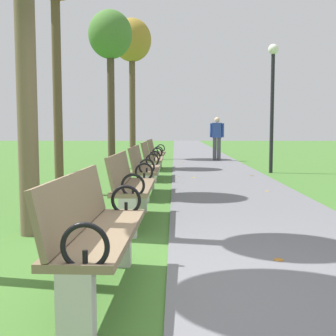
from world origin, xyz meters
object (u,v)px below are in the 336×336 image
park_bench_2 (131,186)px  lamp_post (272,88)px  tree_5 (132,44)px  pedestrian_walking (217,136)px  park_bench_3 (144,169)px  tree_4 (110,39)px  park_bench_5 (156,153)px  park_bench_4 (151,159)px  park_bench_1 (95,232)px

park_bench_2 → lamp_post: size_ratio=0.46×
tree_5 → lamp_post: 7.22m
pedestrian_walking → park_bench_3: bearing=-104.2°
park_bench_2 → tree_5: (-1.11, 11.77, 4.02)m
park_bench_2 → tree_4: 8.51m
park_bench_5 → tree_4: size_ratio=0.34×
tree_4 → park_bench_3: bearing=-75.7°
park_bench_2 → pedestrian_walking: bearing=78.8°
park_bench_2 → park_bench_4: size_ratio=1.00×
park_bench_3 → tree_4: size_ratio=0.34×
park_bench_5 → pedestrian_walking: pedestrian_walking is taller
tree_5 → lamp_post: size_ratio=1.58×
tree_5 → park_bench_1: bearing=-85.5°
park_bench_1 → pedestrian_walking: 13.49m
park_bench_4 → pedestrian_walking: bearing=69.9°
park_bench_2 → pedestrian_walking: size_ratio=0.99×
park_bench_4 → tree_4: 4.57m
tree_4 → park_bench_4: bearing=-63.8°
park_bench_3 → pedestrian_walking: (2.15, 8.48, 0.44)m
park_bench_5 → park_bench_1: bearing=-90.0°
park_bench_3 → park_bench_4: bearing=90.0°
park_bench_5 → lamp_post: size_ratio=0.46×
tree_5 → pedestrian_walking: bearing=-16.3°
park_bench_1 → lamp_post: bearing=70.2°
park_bench_2 → tree_4: (-1.36, 7.69, 3.38)m
park_bench_4 → tree_4: (-1.36, 2.76, 3.38)m
tree_5 → lamp_post: tree_5 is taller
park_bench_1 → park_bench_3: bearing=90.0°
park_bench_1 → tree_5: (-1.11, 14.26, 4.02)m
park_bench_1 → park_bench_4: (-0.00, 7.43, 0.00)m
park_bench_2 → lamp_post: bearing=63.4°
park_bench_1 → park_bench_2: (-0.00, 2.49, 0.00)m
lamp_post → pedestrian_walking: bearing=103.6°
park_bench_1 → park_bench_5: size_ratio=1.01×
park_bench_5 → tree_5: tree_5 is taller
park_bench_5 → tree_5: size_ratio=0.29×
park_bench_1 → park_bench_4: size_ratio=1.01×
park_bench_4 → park_bench_1: bearing=-90.0°
park_bench_1 → park_bench_3: same height
park_bench_4 → park_bench_3: bearing=-90.0°
tree_4 → tree_5: 4.13m
lamp_post → park_bench_1: bearing=-109.8°
park_bench_3 → tree_5: size_ratio=0.29×
park_bench_5 → tree_5: (-1.11, 4.42, 4.02)m
park_bench_3 → tree_5: bearing=96.7°
tree_4 → lamp_post: tree_4 is taller
pedestrian_walking → tree_5: bearing=163.7°
tree_4 → pedestrian_walking: 5.54m
park_bench_3 → pedestrian_walking: pedestrian_walking is taller
park_bench_4 → tree_5: (-1.11, 6.84, 4.02)m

